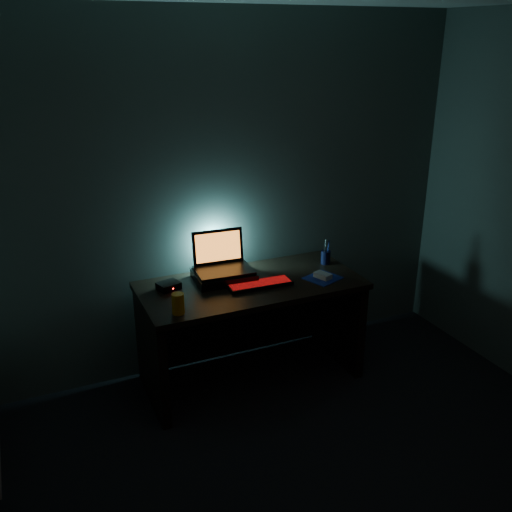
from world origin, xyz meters
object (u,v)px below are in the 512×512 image
Objects in this scene: keyboard at (260,284)px; mouse at (323,275)px; router at (169,286)px; pen_cup at (326,257)px; laptop at (221,261)px; juice_glass at (178,304)px.

keyboard is 3.84× the size of mouse.
router is at bearing 162.79° from keyboard.
router is (-1.17, 0.03, -0.03)m from pen_cup.
laptop is at bearing 127.83° from keyboard.
pen_cup is 0.60× the size of router.
juice_glass is at bearing -112.48° from router.
keyboard is 0.63m from pen_cup.
keyboard is 0.60m from router.
pen_cup is (0.16, 0.23, 0.03)m from mouse.
pen_cup is (0.78, -0.08, -0.07)m from laptop.
pen_cup reaches higher than router.
laptop reaches higher than mouse.
router is at bearing 83.38° from juice_glass.
juice_glass is at bearing 165.30° from mouse.
mouse is at bearing -30.10° from router.
router is (-1.02, 0.26, 0.00)m from mouse.
mouse is at bearing -124.09° from pen_cup.
pen_cup reaches higher than mouse.
keyboard is 4.48× the size of pen_cup.
pen_cup reaches higher than keyboard.
laptop is 0.70m from mouse.
router is at bearing 178.57° from pen_cup.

